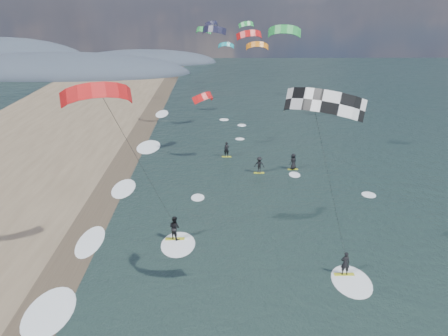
{
  "coord_description": "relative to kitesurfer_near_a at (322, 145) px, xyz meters",
  "views": [
    {
      "loc": [
        -1.34,
        -19.35,
        18.0
      ],
      "look_at": [
        -1.0,
        12.0,
        7.0
      ],
      "focal_mm": 40.0,
      "sensor_mm": 36.0,
      "label": 1
    }
  ],
  "objects": [
    {
      "name": "far_kitesurfers",
      "position": [
        -0.46,
        26.63,
        -9.75
      ],
      "size": [
        8.22,
        6.23,
        1.8
      ],
      "color": "gold",
      "rests_on": "ground"
    },
    {
      "name": "bg_kite_field",
      "position": [
        -3.25,
        52.1,
        1.19
      ],
      "size": [
        12.14,
        59.64,
        9.11
      ],
      "color": "teal",
      "rests_on": "ground"
    },
    {
      "name": "shoreline_surf",
      "position": [
        -14.76,
        9.7,
        -10.65
      ],
      "size": [
        2.4,
        79.4,
        0.11
      ],
      "color": "white",
      "rests_on": "ground"
    },
    {
      "name": "coastal_hills",
      "position": [
        -48.8,
        102.81,
        -10.65
      ],
      "size": [
        80.0,
        41.0,
        15.0
      ],
      "color": "#3D4756",
      "rests_on": "ground"
    },
    {
      "name": "wet_sand_strip",
      "position": [
        -15.96,
        4.95,
        -10.65
      ],
      "size": [
        3.0,
        240.0,
        0.0
      ],
      "primitive_type": "cube",
      "color": "#382D23",
      "rests_on": "ground"
    },
    {
      "name": "kitesurfer_near_a",
      "position": [
        0.0,
        0.0,
        0.0
      ],
      "size": [
        7.83,
        9.22,
        14.3
      ],
      "color": "gold",
      "rests_on": "ground"
    },
    {
      "name": "kitesurfer_near_b",
      "position": [
        -11.14,
        5.88,
        -1.53
      ],
      "size": [
        7.34,
        8.86,
        13.78
      ],
      "color": "gold",
      "rests_on": "ground"
    }
  ]
}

